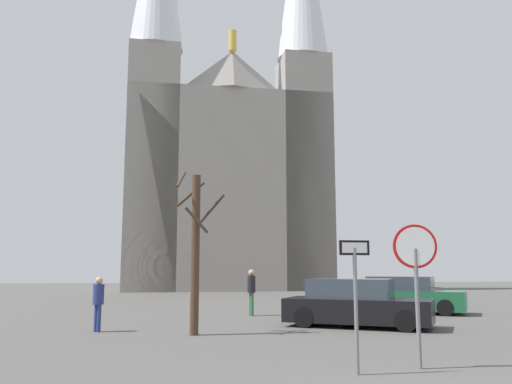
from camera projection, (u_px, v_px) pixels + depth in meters
The scene contains 8 objects.
cathedral at pixel (228, 151), 46.24m from camera, with size 17.63×11.17×38.39m.
stop_sign at pixel (416, 265), 9.94m from camera, with size 0.84×0.15×2.68m.
one_way_arrow_sign at pixel (355, 290), 9.33m from camera, with size 0.57×0.08×2.35m.
bare_tree at pixel (195, 248), 14.84m from camera, with size 1.42×1.22×4.71m.
parked_car_near_green at pixel (405, 296), 21.65m from camera, with size 4.88×3.92×1.49m.
parked_car_far_black at pixel (356, 304), 16.57m from camera, with size 4.85×3.78×1.51m.
pedestrian_walking at pixel (98, 299), 15.35m from camera, with size 0.32×0.32×1.59m.
pedestrian_standing at pixel (251, 287), 20.51m from camera, with size 0.32×0.32×1.78m.
Camera 1 is at (-3.23, -5.87, 1.86)m, focal length 36.62 mm.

